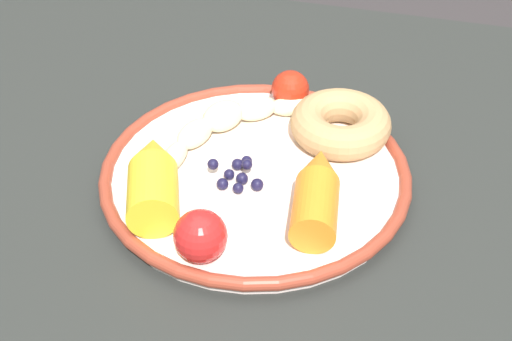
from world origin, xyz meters
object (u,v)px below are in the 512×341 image
plate (256,173)px  donut (341,124)px  tomato_mid (290,89)px  blueberry_pile (238,174)px  carrot_orange (317,191)px  banana (227,122)px  dining_table (307,265)px  tomato_near (201,236)px  carrot_yellow (153,177)px

plate → donut: bearing=-133.2°
tomato_mid → blueberry_pile: bearing=81.8°
donut → carrot_orange: bearing=88.8°
plate → carrot_orange: bearing=150.8°
banana → carrot_orange: 0.14m
blueberry_pile → banana: bearing=-66.1°
dining_table → tomato_near: bearing=59.1°
plate → blueberry_pile: 0.02m
tomato_mid → carrot_orange: bearing=111.2°
plate → tomato_near: tomato_near is taller
carrot_yellow → tomato_near: size_ratio=2.69×
carrot_yellow → blueberry_pile: size_ratio=2.17×
carrot_orange → tomato_mid: bearing=-68.8°
plate → carrot_yellow: bearing=36.4°
carrot_orange → banana: bearing=-39.0°
tomato_mid → banana: bearing=51.7°
donut → carrot_yellow: bearing=41.6°
plate → carrot_yellow: carrot_yellow is taller
dining_table → carrot_orange: carrot_orange is taller
plate → donut: size_ratio=2.94×
donut → tomato_near: tomato_near is taller
dining_table → tomato_mid: size_ratio=25.49×
carrot_yellow → banana: bearing=-108.0°
tomato_mid → tomato_near: bearing=84.8°
dining_table → donut: (-0.01, -0.07, 0.13)m
tomato_near → carrot_orange: bearing=-134.2°
banana → tomato_mid: tomato_mid is taller
donut → blueberry_pile: size_ratio=1.80×
plate → tomato_mid: 0.11m
blueberry_pile → tomato_mid: (-0.02, -0.13, 0.01)m
blueberry_pile → tomato_near: tomato_near is taller
dining_table → tomato_mid: 0.18m
carrot_orange → tomato_near: 0.11m
carrot_yellow → tomato_mid: 0.19m
banana → carrot_yellow: 0.11m
carrot_orange → tomato_mid: same height
plate → tomato_mid: bearing=-93.1°
carrot_orange → carrot_yellow: size_ratio=1.00×
donut → tomato_near: size_ratio=2.23×
carrot_orange → carrot_yellow: 0.14m
banana → carrot_yellow: (0.04, 0.11, 0.01)m
dining_table → blueberry_pile: 0.14m
plate → tomato_near: (0.01, 0.12, 0.02)m
dining_table → tomato_near: tomato_near is taller
plate → donut: 0.10m
banana → plate: bearing=130.2°
banana → blueberry_pile: banana is taller
banana → donut: donut is taller
dining_table → carrot_orange: size_ratio=8.42×
carrot_orange → donut: (-0.00, -0.11, -0.00)m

